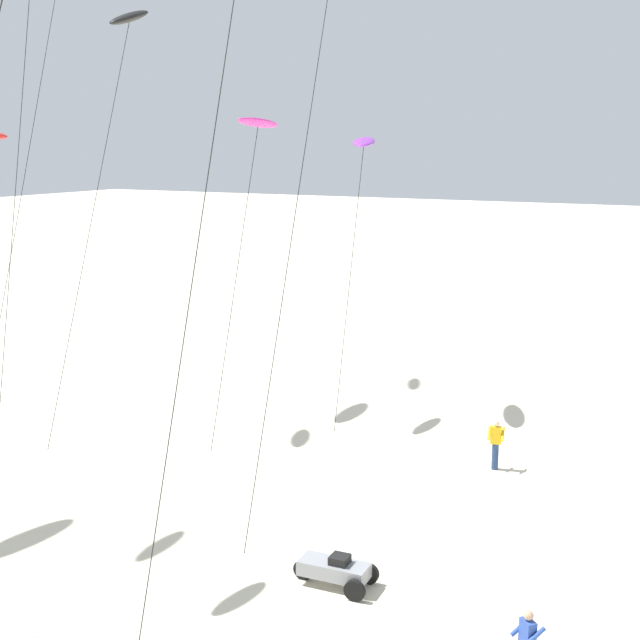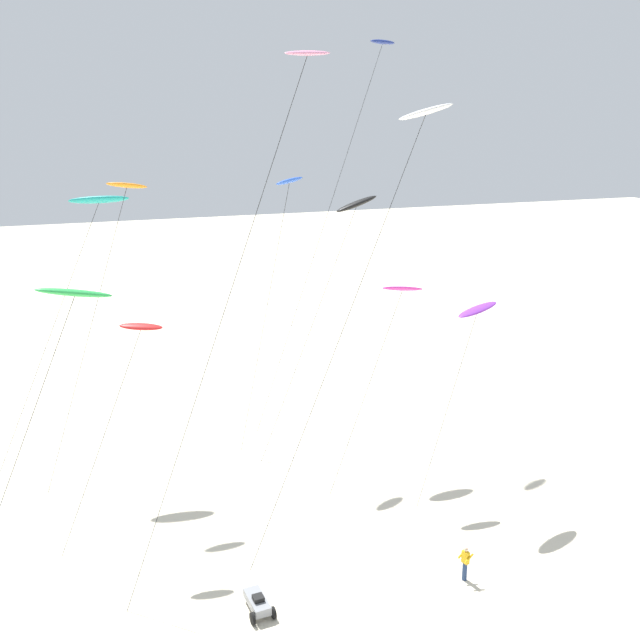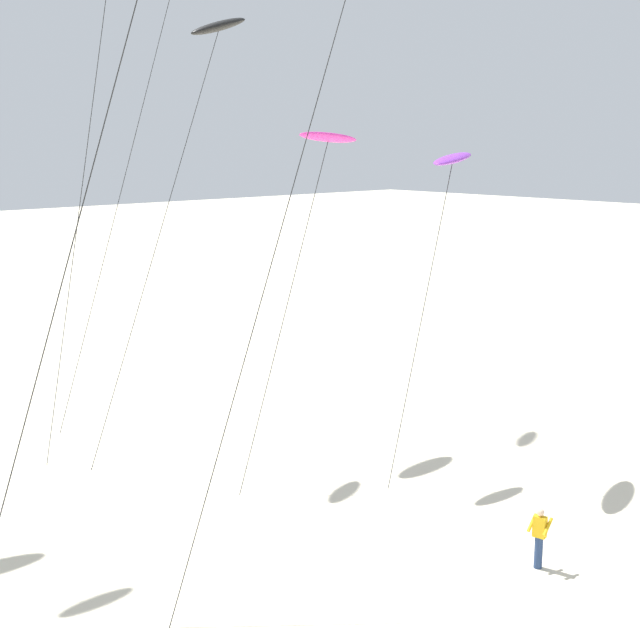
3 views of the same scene
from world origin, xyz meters
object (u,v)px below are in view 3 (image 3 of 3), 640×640
object	(u,v)px
kite_black	(218,29)
kite_magenta	(327,142)
kite_purple	(452,160)
kite_flyer_nearest	(539,536)

from	to	relation	value
kite_black	kite_magenta	size ratio (longest dim) A/B	1.37
kite_purple	kite_black	xyz separation A→B (m)	(-3.32, 8.41, 4.64)
kite_black	kite_magenta	bearing A→B (deg)	-85.65
kite_purple	kite_magenta	world-z (taller)	kite_magenta
kite_flyer_nearest	kite_magenta	bearing A→B (deg)	82.01
kite_magenta	kite_flyer_nearest	world-z (taller)	kite_magenta
kite_magenta	kite_flyer_nearest	xyz separation A→B (m)	(-1.37, -9.79, -10.19)
kite_purple	kite_black	size ratio (longest dim) A/B	0.68
kite_black	kite_flyer_nearest	distance (m)	20.88
kite_purple	kite_black	bearing A→B (deg)	111.57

